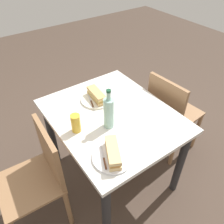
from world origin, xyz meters
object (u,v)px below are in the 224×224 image
Objects in this scene: beer_glass at (76,123)px; plate_near at (113,157)px; chair_far at (40,175)px; knife_near at (104,158)px; baguette_sandwich_near at (113,152)px; plate_far at (97,99)px; baguette_sandwich_far at (97,95)px; chair_near at (170,112)px; knife_far at (91,101)px; dining_table at (112,126)px; water_bottle at (109,112)px.

plate_near is at bearing -168.90° from beer_glass.
knife_near is (-0.31, -0.33, 0.26)m from chair_far.
plate_far is at bearing -23.15° from baguette_sandwich_near.
baguette_sandwich_near is 0.59m from plate_far.
baguette_sandwich_far reaches higher than knife_near.
beer_glass reaches higher than plate_far.
knife_near is (0.02, 0.05, -0.03)m from baguette_sandwich_near.
chair_far is 1.00× the size of chair_near.
baguette_sandwich_near is 1.29× the size of knife_far.
dining_table is at bearing -34.49° from plate_near.
dining_table is 0.27m from water_bottle.
knife_near is 0.60m from plate_far.
baguette_sandwich_near is (-0.28, 0.84, 0.29)m from chair_near.
baguette_sandwich_near is 1.08× the size of baguette_sandwich_far.
plate_near is 0.59m from baguette_sandwich_far.
baguette_sandwich_far is 0.36m from beer_glass.
water_bottle reaches higher than plate_far.
plate_near is 0.34m from beer_glass.
water_bottle reaches higher than baguette_sandwich_far.
plate_far is 1.44× the size of knife_far.
baguette_sandwich_near reaches higher than dining_table.
water_bottle is at bearing -40.46° from knife_near.
chair_far reaches higher than plate_far.
beer_glass is (0.33, 0.07, 0.06)m from plate_near.
baguette_sandwich_far is at bearing 66.83° from chair_near.
baguette_sandwich_near is 1.71× the size of beer_glass.
dining_table is at bearing 178.84° from baguette_sandwich_far.
plate_near is 1.90× the size of beer_glass.
water_bottle is at bearing -29.77° from plate_near.
knife_far is (0.53, -0.17, -0.03)m from baguette_sandwich_near.
beer_glass is (0.09, 0.20, -0.05)m from water_bottle.
baguette_sandwich_far is 0.70× the size of water_bottle.
knife_far is (0.53, -0.17, 0.01)m from plate_near.
baguette_sandwich_far is 0.32m from water_bottle.
chair_near reaches higher than plate_far.
plate_near is 0.30m from water_bottle.
baguette_sandwich_near is at bearing 156.85° from baguette_sandwich_far.
knife_far reaches higher than plate_near.
plate_far is 1.90× the size of beer_glass.
plate_near is (-0.33, -0.38, 0.25)m from chair_far.
beer_glass is at bearing 89.44° from dining_table.
dining_table is at bearing 85.42° from chair_near.
water_bottle is (-0.09, 0.09, 0.24)m from dining_table.
baguette_sandwich_far is (0.21, -0.00, 0.17)m from dining_table.
dining_table is 0.45m from knife_near.
plate_near is (-0.28, 0.84, 0.25)m from chair_near.
plate_far is 0.06m from knife_far.
chair_far is (-0.00, 0.61, -0.12)m from dining_table.
dining_table is 0.62m from chair_near.
knife_far is (0.52, -0.23, 0.00)m from knife_near.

